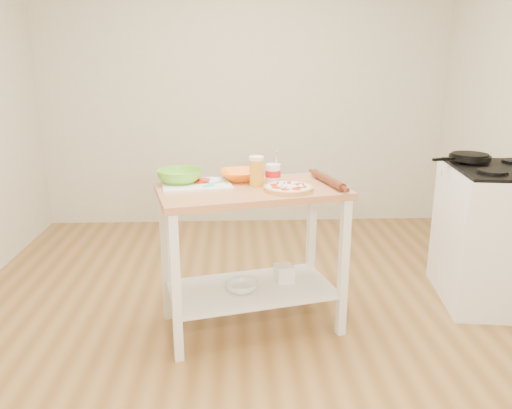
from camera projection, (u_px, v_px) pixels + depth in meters
The scene contains 15 objects.
room_shell at pixel (254, 111), 2.72m from camera, with size 4.04×4.54×2.74m.
prep_island at pixel (251, 229), 2.99m from camera, with size 1.19×0.83×0.90m.
gas_stove at pixel (496, 235), 3.40m from camera, with size 0.75×0.85×1.11m.
skillet at pixel (469, 157), 3.43m from camera, with size 0.43×0.28×0.03m.
pizza at pixel (288, 188), 2.85m from camera, with size 0.28×0.28×0.04m.
cutting_board at pixel (196, 184), 2.97m from camera, with size 0.45×0.37×0.04m.
spatula at pixel (212, 184), 2.94m from camera, with size 0.11×0.13×0.01m.
knife at pixel (186, 178), 3.07m from camera, with size 0.26×0.11×0.01m.
orange_bowl at pixel (241, 175), 3.09m from camera, with size 0.26×0.26×0.06m, color orange.
green_bowl at pixel (180, 177), 3.00m from camera, with size 0.27×0.27×0.08m, color #68BD2E.
beer_pint at pixel (257, 171), 2.94m from camera, with size 0.09×0.09×0.18m.
yogurt_tub at pixel (273, 173), 3.03m from camera, with size 0.09×0.09×0.20m.
rolling_pin at pixel (328, 180), 3.00m from camera, with size 0.05×0.05×0.42m, color #5C2915.
shelf_glass_bowl at pixel (242, 286), 3.04m from camera, with size 0.20×0.20×0.06m, color silver.
shelf_bin at pixel (284, 273), 3.17m from camera, with size 0.11×0.11×0.11m, color white.
Camera 1 is at (-0.12, -2.76, 1.61)m, focal length 35.00 mm.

